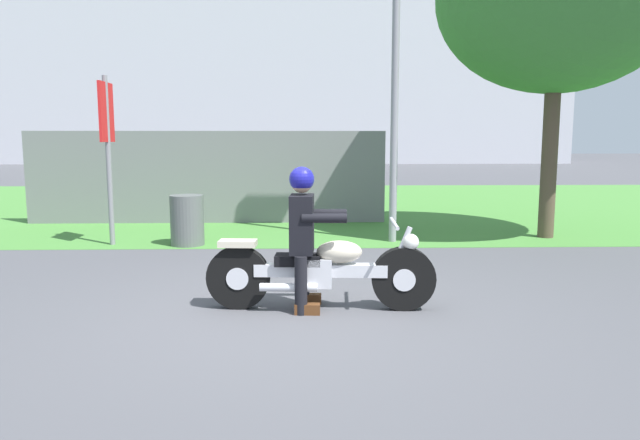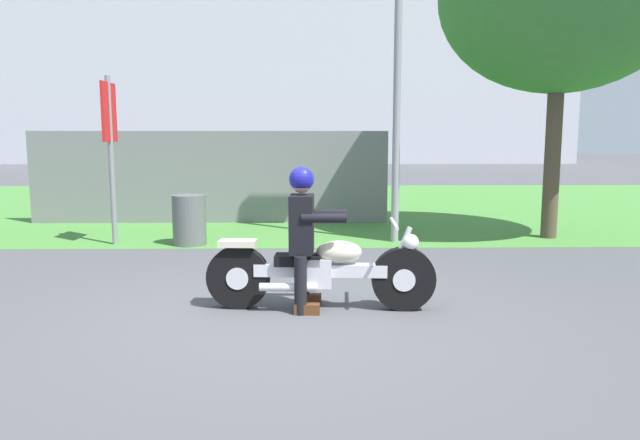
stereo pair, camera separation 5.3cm
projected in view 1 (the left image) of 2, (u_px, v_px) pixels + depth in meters
name	position (u px, v px, depth m)	size (l,w,h in m)	color
ground	(287.00, 319.00, 5.43)	(120.00, 120.00, 0.00)	#4C4C51
grass_verge	(297.00, 204.00, 14.82)	(60.00, 12.00, 0.01)	#478438
stadium_facade	(237.00, 43.00, 41.17)	(44.90, 8.00, 16.63)	silver
motorcycle_lead	(321.00, 271.00, 5.68)	(2.23, 0.66, 0.87)	black
rider_lead	(304.00, 227.00, 5.63)	(0.56, 0.48, 1.39)	black
streetlight_pole	(404.00, 13.00, 9.01)	(0.96, 0.20, 5.70)	gray
trash_can	(187.00, 220.00, 9.12)	(0.52, 0.52, 0.78)	#595E5B
sign_banner	(107.00, 134.00, 8.97)	(0.08, 0.60, 2.60)	gray
fence_segment	(207.00, 177.00, 11.47)	(7.00, 0.06, 1.80)	slate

